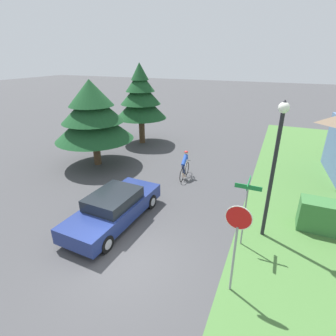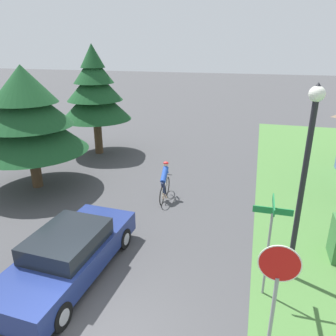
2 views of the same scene
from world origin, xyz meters
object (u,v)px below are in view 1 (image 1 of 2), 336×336
at_px(stop_sign, 237,233).
at_px(street_name_sign, 246,201).
at_px(sedan_left_lane, 114,208).
at_px(street_lamp, 276,154).
at_px(cyclist, 185,166).
at_px(conifer_tall_far, 141,97).
at_px(conifer_tall_near, 93,115).

bearing_deg(stop_sign, street_name_sign, -87.76).
distance_m(sedan_left_lane, stop_sign, 5.53).
relative_size(stop_sign, street_lamp, 0.56).
height_order(cyclist, conifer_tall_far, conifer_tall_far).
distance_m(conifer_tall_near, conifer_tall_far, 5.14).
bearing_deg(street_lamp, street_name_sign, -127.17).
relative_size(sedan_left_lane, street_lamp, 0.94).
bearing_deg(stop_sign, sedan_left_lane, -15.83).
bearing_deg(conifer_tall_far, conifer_tall_near, -95.19).
distance_m(street_lamp, conifer_tall_far, 13.07).
relative_size(cyclist, conifer_tall_near, 0.34).
bearing_deg(stop_sign, street_lamp, -100.32).
distance_m(cyclist, street_name_sign, 6.09).
relative_size(sedan_left_lane, street_name_sign, 1.86).
bearing_deg(cyclist, conifer_tall_far, 44.42).
xyz_separation_m(stop_sign, conifer_tall_near, (-9.74, 6.53, 1.14)).
bearing_deg(street_lamp, conifer_tall_near, 161.86).
height_order(sedan_left_lane, stop_sign, stop_sign).
distance_m(cyclist, street_lamp, 6.41).
bearing_deg(conifer_tall_far, cyclist, -42.18).
bearing_deg(cyclist, conifer_tall_near, 89.21).
relative_size(cyclist, stop_sign, 0.62).
xyz_separation_m(street_lamp, street_name_sign, (-0.68, -0.90, -1.53)).
bearing_deg(stop_sign, conifer_tall_far, -50.13).
bearing_deg(conifer_tall_far, sedan_left_lane, -67.55).
xyz_separation_m(stop_sign, street_name_sign, (-0.04, 2.23, -0.23)).
distance_m(cyclist, conifer_tall_far, 7.74).
height_order(sedan_left_lane, conifer_tall_near, conifer_tall_near).
xyz_separation_m(cyclist, street_name_sign, (3.89, -4.57, 1.07)).
height_order(sedan_left_lane, cyclist, cyclist).
height_order(street_lamp, conifer_tall_far, conifer_tall_far).
relative_size(street_lamp, conifer_tall_far, 0.86).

